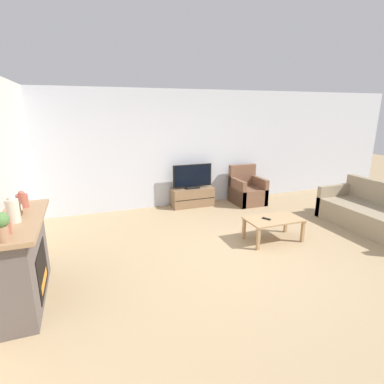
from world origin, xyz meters
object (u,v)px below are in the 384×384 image
mantel_vase_centre_left (13,210)px  couch (378,216)px  tv_stand (192,197)px  remote (266,219)px  tv (192,177)px  armchair (247,191)px  fireplace (22,260)px  mantel_clock (18,209)px  potted_plant (1,225)px  mantel_vase_right (22,200)px  coffee_table (274,221)px  mantel_vase_left (7,225)px

mantel_vase_centre_left → couch: size_ratio=0.14×
tv_stand → couch: (2.81, -2.64, 0.06)m
remote → tv: bearing=73.3°
armchair → fireplace: bearing=-150.4°
mantel_vase_centre_left → tv: (3.15, 2.91, -0.49)m
remote → couch: bearing=-36.5°
mantel_clock → tv: mantel_clock is taller
potted_plant → remote: (3.66, 1.10, -0.80)m
mantel_clock → armchair: size_ratio=0.16×
mantel_vase_right → coffee_table: mantel_vase_right is taller
coffee_table → remote: size_ratio=6.48×
tv_stand → tv: bearing=-90.0°
potted_plant → tv_stand: 4.77m
mantel_vase_left → mantel_clock: size_ratio=1.39×
armchair → coffee_table: (-0.70, -2.12, 0.06)m
mantel_vase_right → mantel_vase_centre_left: bearing=-90.0°
mantel_vase_centre_left → coffee_table: 3.93m
fireplace → tv_stand: bearing=41.4°
mantel_vase_centre_left → mantel_vase_left: bearing=-90.0°
tv_stand → tv: size_ratio=1.05×
fireplace → tv: size_ratio=1.57×
mantel_vase_left → mantel_vase_right: (-0.00, 0.90, -0.00)m
tv → armchair: (1.35, -0.23, -0.41)m
mantel_vase_centre_left → potted_plant: 0.53m
tv_stand → remote: tv_stand is taller
couch → armchair: bearing=121.2°
fireplace → tv: fireplace is taller
remote → mantel_vase_right: bearing=151.1°
tv_stand → coffee_table: size_ratio=1.03×
mantel_vase_left → remote: 3.84m
coffee_table → couch: size_ratio=0.46×
mantel_vase_left → armchair: bearing=33.8°
mantel_clock → armchair: 5.18m
mantel_vase_left → mantel_vase_centre_left: size_ratio=0.68×
mantel_vase_left → mantel_clock: 0.60m
potted_plant → couch: (5.97, 0.79, -0.94)m
armchair → couch: (1.46, -2.41, -0.01)m
mantel_vase_left → potted_plant: potted_plant is taller
mantel_vase_left → couch: bearing=5.8°
fireplace → potted_plant: 0.93m
mantel_vase_left → remote: mantel_vase_left is taller
potted_plant → tv: 4.69m
mantel_clock → tv_stand: size_ratio=0.15×
mantel_clock → tv: bearing=40.0°
mantel_vase_left → armchair: size_ratio=0.23×
fireplace → mantel_clock: size_ratio=9.99×
fireplace → mantel_clock: mantel_clock is taller
potted_plant → remote: potted_plant is taller
coffee_table → mantel_clock: bearing=-175.5°
mantel_vase_right → tv: mantel_vase_right is taller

